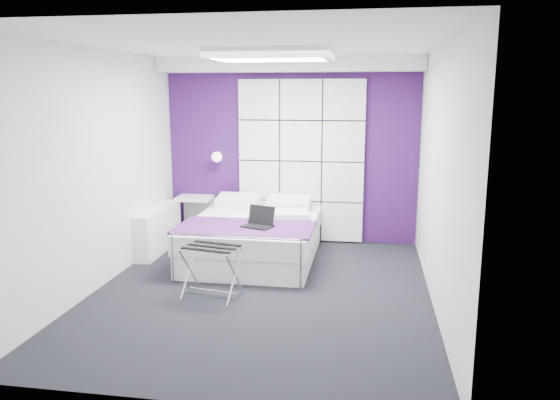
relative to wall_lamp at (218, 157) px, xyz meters
name	(u,v)px	position (x,y,z in m)	size (l,w,h in m)	color
floor	(261,292)	(1.05, -2.06, -1.22)	(4.40, 4.40, 0.00)	black
ceiling	(260,44)	(1.05, -2.06, 1.38)	(4.40, 4.40, 0.00)	white
wall_back	(291,151)	(1.05, 0.14, 0.08)	(3.60, 3.60, 0.00)	silver
wall_left	(99,170)	(-0.75, -2.06, 0.08)	(4.40, 4.40, 0.00)	silver
wall_right	(439,178)	(2.85, -2.06, 0.08)	(4.40, 4.40, 0.00)	silver
accent_wall	(291,151)	(1.05, 0.13, 0.08)	(3.58, 0.02, 2.58)	#361149
soffit	(289,64)	(1.05, -0.11, 1.28)	(3.58, 0.50, 0.20)	white
headboard	(301,161)	(1.20, 0.08, -0.05)	(1.80, 0.08, 2.30)	silver
skylight	(271,54)	(1.05, -1.46, 1.33)	(1.36, 0.86, 0.12)	white
wall_lamp	(218,157)	(0.00, 0.00, 0.00)	(0.15, 0.15, 0.15)	white
radiator	(158,230)	(-0.64, -0.76, -0.92)	(0.22, 1.20, 0.60)	white
bed	(254,237)	(0.72, -0.90, -0.93)	(1.63, 1.97, 0.69)	white
nightstand	(195,198)	(-0.34, -0.04, -0.61)	(0.50, 0.39, 0.06)	white
luggage_rack	(212,271)	(0.56, -2.26, -0.95)	(0.56, 0.41, 0.55)	silver
laptop	(258,222)	(0.87, -1.35, -0.61)	(0.35, 0.25, 0.25)	black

